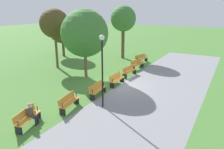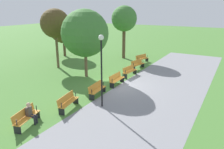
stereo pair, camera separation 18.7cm
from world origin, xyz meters
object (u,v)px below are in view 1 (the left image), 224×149
at_px(lamp_post, 102,59).
at_px(bench_3, 117,79).
at_px(bench_4, 97,89).
at_px(bench_0, 141,58).
at_px(bench_2, 129,71).
at_px(bench_6, 27,117).
at_px(tree_4, 85,33).
at_px(tree_2, 54,24).
at_px(bench_5, 68,102).
at_px(tree_3, 123,19).
at_px(bench_1, 137,64).
at_px(person_seated, 32,113).
at_px(tree_0, 62,29).

bearing_deg(lamp_post, bench_3, -163.91).
bearing_deg(bench_4, bench_0, 179.98).
xyz_separation_m(bench_2, lamp_post, (6.63, 1.27, 2.59)).
relative_size(bench_6, tree_4, 0.32).
distance_m(tree_2, tree_4, 4.49).
relative_size(bench_0, bench_5, 1.00).
xyz_separation_m(bench_5, tree_3, (-14.26, -3.44, 4.17)).
bearing_deg(bench_3, bench_4, -2.60).
height_order(bench_5, lamp_post, lamp_post).
xyz_separation_m(bench_1, tree_3, (-3.67, -3.44, 4.17)).
distance_m(bench_0, tree_4, 8.35).
bearing_deg(lamp_post, bench_2, -169.19).
distance_m(bench_4, person_seated, 5.06).
xyz_separation_m(person_seated, lamp_post, (-3.67, 2.15, 2.43)).
xyz_separation_m(bench_2, bench_5, (7.96, -0.36, 0.00)).
bearing_deg(bench_2, tree_2, -77.30).
bearing_deg(bench_0, person_seated, 15.98).
distance_m(bench_0, person_seated, 15.53).
distance_m(bench_3, tree_4, 4.85).
xyz_separation_m(tree_2, tree_4, (1.03, 4.33, -0.59)).
height_order(bench_3, bench_5, same).
height_order(bench_6, tree_4, tree_4).
relative_size(bench_3, tree_0, 0.36).
distance_m(person_seated, tree_4, 9.19).
relative_size(bench_0, bench_3, 1.03).
relative_size(tree_0, tree_4, 0.86).
relative_size(bench_2, tree_0, 0.36).
distance_m(bench_1, bench_5, 10.59).
bearing_deg(tree_4, bench_0, 162.06).
bearing_deg(tree_0, bench_0, 99.18).
height_order(bench_2, bench_6, same).
bearing_deg(bench_3, tree_3, -156.37).
distance_m(bench_4, bench_6, 5.32).
distance_m(bench_6, tree_3, 17.59).
bearing_deg(person_seated, tree_0, -160.10).
distance_m(bench_2, tree_3, 8.46).
relative_size(tree_2, tree_4, 1.00).
xyz_separation_m(bench_6, tree_0, (-14.18, -9.89, 2.87)).
height_order(bench_1, bench_4, same).
distance_m(bench_6, tree_2, 12.31).
bearing_deg(lamp_post, tree_2, -122.25).
distance_m(tree_2, tree_3, 8.26).
relative_size(person_seated, tree_3, 0.19).
distance_m(bench_0, bench_6, 15.78).
bearing_deg(bench_1, bench_4, 13.06).
bearing_deg(bench_0, bench_4, 20.89).
xyz_separation_m(bench_4, tree_0, (-8.95, -10.85, 2.87)).
height_order(bench_1, lamp_post, lamp_post).
distance_m(bench_0, tree_2, 9.96).
distance_m(bench_5, lamp_post, 3.34).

